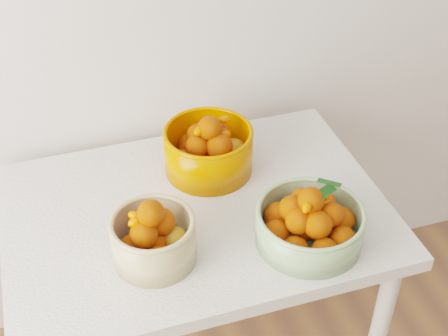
{
  "coord_description": "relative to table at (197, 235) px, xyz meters",
  "views": [
    {
      "loc": [
        -0.59,
        0.41,
        1.86
      ],
      "look_at": [
        -0.23,
        1.54,
        0.92
      ],
      "focal_mm": 50.0,
      "sensor_mm": 36.0,
      "label": 1
    }
  ],
  "objects": [
    {
      "name": "bowl_green",
      "position": [
        0.23,
        -0.2,
        0.16
      ],
      "size": [
        0.33,
        0.33,
        0.17
      ],
      "rotation": [
        0.0,
        0.0,
        0.3
      ],
      "color": "#8BAE79",
      "rests_on": "table"
    },
    {
      "name": "bowl_cream",
      "position": [
        -0.14,
        -0.14,
        0.16
      ],
      "size": [
        0.24,
        0.24,
        0.17
      ],
      "rotation": [
        0.0,
        0.0,
        0.18
      ],
      "color": "tan",
      "rests_on": "table"
    },
    {
      "name": "table",
      "position": [
        0.0,
        0.0,
        0.0
      ],
      "size": [
        1.0,
        0.7,
        0.75
      ],
      "color": "silver",
      "rests_on": "ground"
    },
    {
      "name": "bowl_orange",
      "position": [
        0.08,
        0.15,
        0.17
      ],
      "size": [
        0.32,
        0.32,
        0.18
      ],
      "rotation": [
        0.0,
        0.0,
        0.35
      ],
      "color": "#DD5C00",
      "rests_on": "table"
    }
  ]
}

